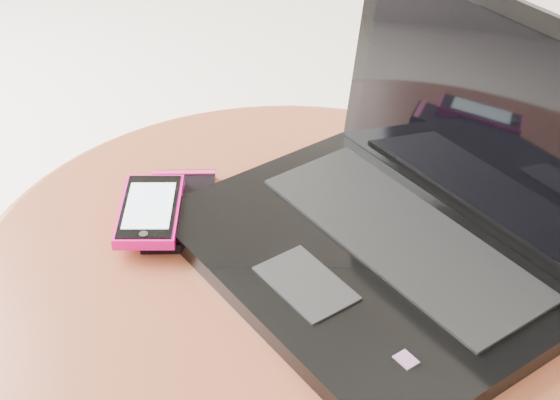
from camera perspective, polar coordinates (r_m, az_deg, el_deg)
The scene contains 4 objects.
table at distance 0.83m, azimuth 0.46°, elevation -9.50°, with size 0.58×0.58×0.46m.
laptop at distance 0.75m, azimuth 7.77°, elevation -1.29°, with size 0.40×0.35×0.22m.
phone_black at distance 0.82m, azimuth -6.66°, elevation -0.62°, with size 0.12×0.13×0.01m.
phone_pink at distance 0.80m, azimuth -8.66°, elevation -0.68°, with size 0.10×0.12×0.01m.
Camera 1 is at (0.38, -0.44, 0.95)m, focal length 54.93 mm.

